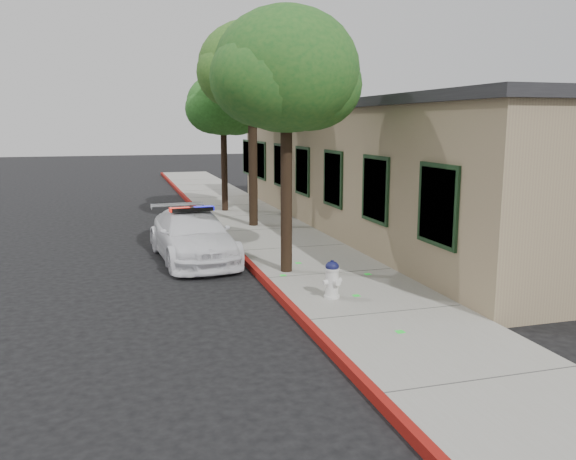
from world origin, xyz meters
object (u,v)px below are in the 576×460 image
at_px(police_car, 193,236).
at_px(fire_hydrant, 332,279).
at_px(clapboard_building, 408,166).
at_px(street_tree_mid, 252,72).
at_px(street_tree_near, 287,76).
at_px(street_tree_far, 224,107).

xyz_separation_m(police_car, fire_hydrant, (2.15, -4.75, -0.12)).
relative_size(clapboard_building, police_car, 4.52).
bearing_deg(street_tree_mid, police_car, -122.62).
relative_size(fire_hydrant, street_tree_near, 0.13).
height_order(police_car, fire_hydrant, police_car).
bearing_deg(police_car, clapboard_building, 17.11).
xyz_separation_m(clapboard_building, police_car, (-7.88, -3.12, -1.47)).
height_order(fire_hydrant, street_tree_near, street_tree_near).
distance_m(clapboard_building, street_tree_far, 7.50).
xyz_separation_m(street_tree_near, street_tree_far, (0.39, 10.09, -0.43)).
distance_m(street_tree_near, street_tree_mid, 6.53).
height_order(police_car, street_tree_mid, street_tree_mid).
xyz_separation_m(street_tree_near, street_tree_mid, (0.70, 6.47, 0.62)).
distance_m(fire_hydrant, street_tree_far, 12.95).
height_order(clapboard_building, street_tree_far, street_tree_far).
bearing_deg(street_tree_mid, street_tree_far, 94.83).
bearing_deg(street_tree_near, street_tree_mid, 83.83).
height_order(clapboard_building, police_car, clapboard_building).
bearing_deg(street_tree_far, fire_hydrant, -90.61).
distance_m(street_tree_mid, street_tree_far, 3.79).
distance_m(fire_hydrant, street_tree_near, 4.71).
height_order(clapboard_building, street_tree_mid, street_tree_mid).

